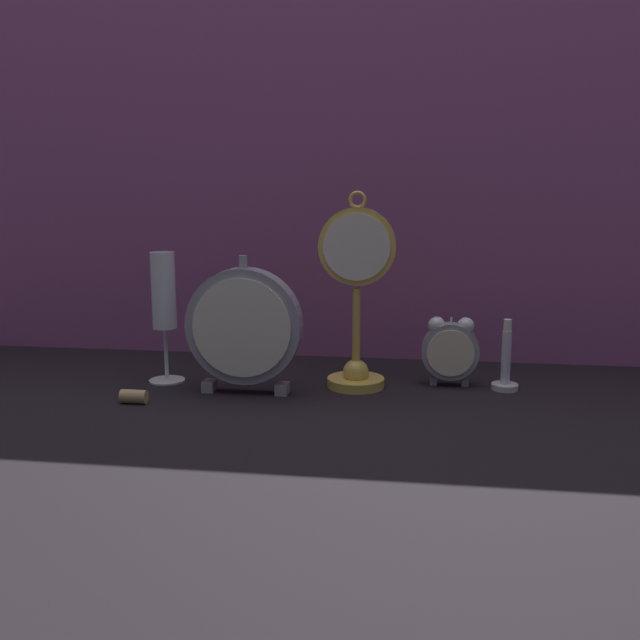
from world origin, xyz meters
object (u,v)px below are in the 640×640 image
pocket_watch_on_stand (356,302)px  wine_cork (134,396)px  alarm_clock_twin_bell (450,348)px  champagne_flute (164,301)px  mantel_clock_silver (244,327)px  brass_candlestick (506,368)px

pocket_watch_on_stand → wine_cork: pocket_watch_on_stand is taller
pocket_watch_on_stand → wine_cork: bearing=-157.3°
alarm_clock_twin_bell → champagne_flute: 0.50m
pocket_watch_on_stand → mantel_clock_silver: 0.19m
mantel_clock_silver → champagne_flute: same height
alarm_clock_twin_bell → wine_cork: size_ratio=2.89×
wine_cork → mantel_clock_silver: bearing=26.8°
pocket_watch_on_stand → mantel_clock_silver: bearing=-161.2°
alarm_clock_twin_bell → brass_candlestick: same height
champagne_flute → mantel_clock_silver: bearing=-17.9°
alarm_clock_twin_bell → champagne_flute: (-0.50, -0.04, 0.08)m
brass_candlestick → wine_cork: bearing=-164.7°
champagne_flute → brass_candlestick: 0.60m
wine_cork → pocket_watch_on_stand: bearing=22.7°
brass_candlestick → wine_cork: 0.62m
brass_candlestick → champagne_flute: bearing=-177.1°
pocket_watch_on_stand → brass_candlestick: 0.28m
alarm_clock_twin_bell → brass_candlestick: 0.10m
pocket_watch_on_stand → champagne_flute: bearing=-178.1°
champagne_flute → wine_cork: size_ratio=5.49×
mantel_clock_silver → brass_candlestick: bearing=10.5°
alarm_clock_twin_bell → brass_candlestick: size_ratio=0.99×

